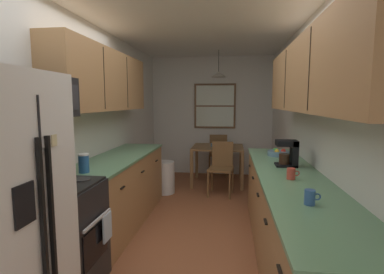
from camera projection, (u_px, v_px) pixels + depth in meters
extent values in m
plane|color=brown|center=(198.00, 220.00, 3.97)|extent=(12.00, 12.00, 0.00)
cube|color=silver|center=(100.00, 125.00, 4.00)|extent=(0.10, 9.00, 2.55)
cube|color=silver|center=(306.00, 127.00, 3.64)|extent=(0.10, 9.00, 2.55)
cube|color=silver|center=(212.00, 116.00, 6.43)|extent=(4.40, 0.10, 2.55)
cube|color=white|center=(199.00, 21.00, 3.66)|extent=(4.40, 9.00, 0.08)
cube|color=black|center=(46.00, 233.00, 1.70)|extent=(0.01, 0.01, 1.59)
cube|color=black|center=(44.00, 237.00, 1.66)|extent=(0.02, 0.02, 1.13)
cube|color=black|center=(53.00, 230.00, 1.73)|extent=(0.02, 0.02, 1.13)
cube|color=black|center=(25.00, 205.00, 1.51)|extent=(0.01, 0.15, 0.22)
cube|color=beige|center=(54.00, 140.00, 1.76)|extent=(0.01, 0.05, 0.07)
cube|color=white|center=(44.00, 143.00, 1.66)|extent=(0.01, 0.04, 0.05)
cube|color=black|center=(60.00, 238.00, 2.46)|extent=(0.62, 0.60, 0.90)
cube|color=black|center=(96.00, 244.00, 2.43)|extent=(0.01, 0.42, 0.30)
cube|color=silver|center=(98.00, 220.00, 2.40)|extent=(0.02, 0.48, 0.02)
cube|color=black|center=(57.00, 185.00, 2.41)|extent=(0.59, 0.57, 0.02)
cube|color=black|center=(25.00, 173.00, 2.43)|extent=(0.06, 0.60, 0.20)
cylinder|color=#2D2D2D|center=(31.00, 187.00, 2.29)|extent=(0.15, 0.15, 0.01)
cylinder|color=#2D2D2D|center=(51.00, 178.00, 2.56)|extent=(0.15, 0.15, 0.01)
cylinder|color=#2D2D2D|center=(64.00, 188.00, 2.26)|extent=(0.15, 0.15, 0.01)
cylinder|color=#2D2D2D|center=(81.00, 179.00, 2.52)|extent=(0.15, 0.15, 0.01)
cube|color=black|center=(38.00, 97.00, 2.34)|extent=(0.38, 0.59, 0.33)
cube|color=black|center=(57.00, 97.00, 2.26)|extent=(0.01, 0.35, 0.21)
cube|color=#2D2D33|center=(74.00, 97.00, 2.51)|extent=(0.01, 0.12, 0.21)
cube|color=#A87A4C|center=(120.00, 191.00, 3.82)|extent=(0.60, 2.13, 0.87)
cube|color=#60936B|center=(119.00, 157.00, 3.77)|extent=(0.63, 2.15, 0.03)
cube|color=black|center=(123.00, 188.00, 3.05)|extent=(0.02, 0.10, 0.01)
cube|color=black|center=(143.00, 172.00, 3.75)|extent=(0.02, 0.10, 0.01)
cube|color=black|center=(157.00, 161.00, 4.44)|extent=(0.02, 0.10, 0.01)
cube|color=#A87A4C|center=(104.00, 81.00, 3.62)|extent=(0.32, 2.23, 0.73)
cube|color=#2D2319|center=(104.00, 78.00, 3.24)|extent=(0.01, 0.01, 0.68)
cube|color=#2D2319|center=(127.00, 83.00, 3.96)|extent=(0.01, 0.01, 0.68)
cube|color=#A87A4C|center=(290.00, 223.00, 2.81)|extent=(0.60, 3.20, 0.87)
cube|color=#60936B|center=(292.00, 177.00, 2.76)|extent=(0.63, 3.22, 0.03)
cube|color=black|center=(280.00, 270.00, 1.56)|extent=(0.02, 0.10, 0.01)
cube|color=black|center=(266.00, 222.00, 2.19)|extent=(0.02, 0.10, 0.01)
cube|color=black|center=(258.00, 195.00, 2.82)|extent=(0.02, 0.10, 0.01)
cube|color=black|center=(253.00, 178.00, 3.45)|extent=(0.02, 0.10, 0.01)
cube|color=black|center=(249.00, 166.00, 4.08)|extent=(0.02, 0.10, 0.01)
cube|color=#A87A4C|center=(314.00, 75.00, 2.57)|extent=(0.32, 2.90, 0.65)
cube|color=#2D2319|center=(309.00, 69.00, 2.12)|extent=(0.01, 0.01, 0.60)
cube|color=#2D2319|center=(285.00, 79.00, 3.07)|extent=(0.01, 0.01, 0.60)
cube|color=brown|center=(218.00, 147.00, 5.65)|extent=(0.97, 0.86, 0.03)
cube|color=brown|center=(192.00, 170.00, 5.36)|extent=(0.06, 0.06, 0.70)
cube|color=brown|center=(242.00, 171.00, 5.24)|extent=(0.06, 0.06, 0.70)
cube|color=brown|center=(197.00, 161.00, 6.15)|extent=(0.06, 0.06, 0.70)
cube|color=brown|center=(241.00, 162.00, 6.03)|extent=(0.06, 0.06, 0.70)
cube|color=brown|center=(221.00, 169.00, 4.97)|extent=(0.45, 0.45, 0.04)
cube|color=brown|center=(223.00, 154.00, 5.12)|extent=(0.37, 0.08, 0.45)
cylinder|color=brown|center=(230.00, 186.00, 4.78)|extent=(0.04, 0.04, 0.43)
cylinder|color=brown|center=(208.00, 185.00, 4.87)|extent=(0.04, 0.04, 0.43)
cylinder|color=brown|center=(233.00, 181.00, 5.13)|extent=(0.04, 0.04, 0.43)
cylinder|color=brown|center=(212.00, 179.00, 5.22)|extent=(0.04, 0.04, 0.43)
cube|color=brown|center=(218.00, 154.00, 6.39)|extent=(0.41, 0.41, 0.04)
cube|color=brown|center=(218.00, 145.00, 6.18)|extent=(0.37, 0.05, 0.45)
cylinder|color=brown|center=(210.00, 163.00, 6.61)|extent=(0.04, 0.04, 0.43)
cylinder|color=brown|center=(226.00, 163.00, 6.58)|extent=(0.04, 0.04, 0.43)
cylinder|color=brown|center=(210.00, 166.00, 6.25)|extent=(0.04, 0.04, 0.43)
cylinder|color=brown|center=(227.00, 167.00, 6.22)|extent=(0.04, 0.04, 0.43)
cylinder|color=black|center=(219.00, 61.00, 5.45)|extent=(0.01, 0.01, 0.40)
cone|color=#B7B2A8|center=(219.00, 74.00, 5.48)|extent=(0.29, 0.29, 0.10)
sphere|color=white|center=(219.00, 73.00, 5.48)|extent=(0.06, 0.06, 0.06)
cube|color=brown|center=(215.00, 106.00, 6.32)|extent=(0.89, 0.04, 0.96)
cube|color=silver|center=(215.00, 106.00, 6.31)|extent=(0.81, 0.01, 0.88)
cube|color=brown|center=(215.00, 106.00, 6.31)|extent=(0.81, 0.02, 0.03)
cylinder|color=white|center=(165.00, 177.00, 5.11)|extent=(0.33, 0.33, 0.56)
cylinder|color=#265999|center=(84.00, 164.00, 2.86)|extent=(0.10, 0.10, 0.17)
cylinder|color=white|center=(83.00, 155.00, 2.85)|extent=(0.10, 0.10, 0.02)
cube|color=silver|center=(107.00, 227.00, 2.56)|extent=(0.02, 0.16, 0.24)
cube|color=black|center=(286.00, 165.00, 3.15)|extent=(0.22, 0.18, 0.02)
cube|color=black|center=(294.00, 153.00, 3.13)|extent=(0.06, 0.18, 0.28)
cube|color=black|center=(287.00, 143.00, 3.12)|extent=(0.22, 0.18, 0.06)
cylinder|color=#331E14|center=(284.00, 159.00, 3.15)|extent=(0.11, 0.11, 0.11)
cylinder|color=#335999|center=(310.00, 197.00, 1.97)|extent=(0.07, 0.07, 0.10)
torus|color=#335999|center=(317.00, 197.00, 1.96)|extent=(0.05, 0.01, 0.05)
cylinder|color=#BF3F33|center=(291.00, 174.00, 2.62)|extent=(0.08, 0.08, 0.10)
torus|color=#BF3F33|center=(297.00, 173.00, 2.61)|extent=(0.05, 0.01, 0.05)
cylinder|color=#597F9E|center=(278.00, 153.00, 3.76)|extent=(0.27, 0.27, 0.06)
cylinder|color=black|center=(278.00, 152.00, 3.76)|extent=(0.22, 0.22, 0.03)
sphere|color=red|center=(283.00, 151.00, 3.74)|extent=(0.06, 0.06, 0.06)
sphere|color=green|center=(276.00, 150.00, 3.82)|extent=(0.06, 0.06, 0.06)
sphere|color=yellow|center=(277.00, 152.00, 3.71)|extent=(0.06, 0.06, 0.06)
cylinder|color=#4C7299|center=(216.00, 145.00, 5.64)|extent=(0.22, 0.22, 0.06)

